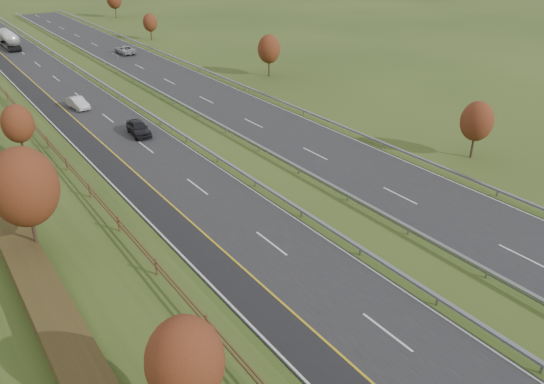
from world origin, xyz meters
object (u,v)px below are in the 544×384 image
Objects in this scene: car_dark_near at (139,128)px; car_oncoming at (125,50)px; car_silver_mid at (78,103)px; road_tanker at (8,38)px.

car_dark_near is 45.88m from car_oncoming.
car_oncoming is at bearing 51.94° from car_silver_mid.
car_oncoming is at bearing -47.96° from road_tanker.
car_silver_mid is 0.81× the size of car_oncoming.
car_oncoming is (14.92, 43.39, -0.06)m from car_dark_near.
car_silver_mid is (-2.73, 14.16, -0.09)m from car_dark_near.
car_dark_near is at bearing 70.77° from car_oncoming.
car_dark_near is 14.42m from car_silver_mid.
road_tanker is 62.07m from car_dark_near.
road_tanker is 2.03× the size of car_oncoming.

